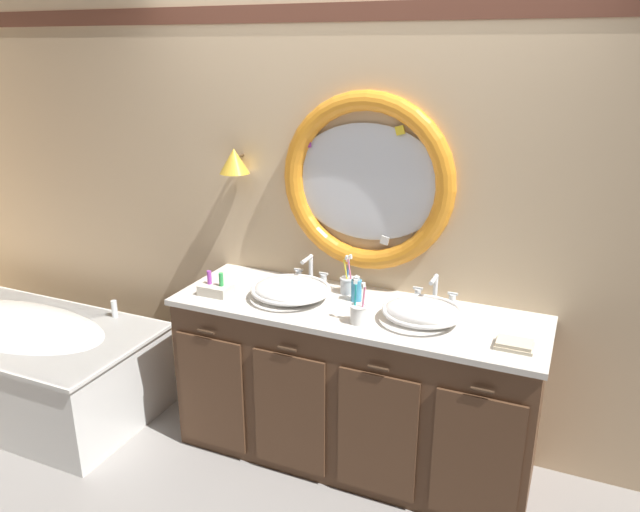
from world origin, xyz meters
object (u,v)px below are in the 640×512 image
Objects in this scene: sink_basin_left at (291,289)px; toothbrush_holder_left at (348,284)px; folded_hand_towel at (514,345)px; sink_basin_right at (422,311)px; toothbrush_holder_right at (358,313)px; soap_dispenser at (356,290)px; bathtub at (21,357)px; toiletry_basket at (216,289)px.

sink_basin_left is 0.31m from toothbrush_holder_left.
folded_hand_towel is at bearing -5.11° from sink_basin_left.
sink_basin_left is at bearing 174.89° from folded_hand_towel.
sink_basin_right is 1.78× the size of toothbrush_holder_right.
sink_basin_left is 2.93× the size of soap_dispenser.
folded_hand_towel is (2.88, 0.22, 0.58)m from bathtub.
toothbrush_holder_left is at bearing 25.29° from toiletry_basket.
toiletry_basket is (-1.11, -0.11, -0.02)m from sink_basin_right.
bathtub is 2.19m from soap_dispenser.
bathtub is 4.39× the size of sink_basin_right.
bathtub is at bearing -175.09° from toothbrush_holder_right.
sink_basin_right is at bearing 0.00° from sink_basin_left.
bathtub is at bearing -165.24° from toothbrush_holder_left.
toothbrush_holder_left is 0.38m from toothbrush_holder_right.
toothbrush_holder_right is 1.33× the size of toiletry_basket.
toothbrush_holder_left is (1.97, 0.52, 0.62)m from bathtub.
toothbrush_holder_right reaches higher than sink_basin_left.
toothbrush_holder_right is 0.72m from folded_hand_towel.
sink_basin_left is at bearing -161.27° from soap_dispenser.
bathtub is 2.95m from folded_hand_towel.
sink_basin_left is at bearing -141.91° from toothbrush_holder_left.
bathtub is 4.06× the size of sink_basin_left.
sink_basin_left is 1.16m from folded_hand_towel.
soap_dispenser reaches higher than toiletry_basket.
toiletry_basket is at bearing -179.74° from folded_hand_towel.
toiletry_basket is at bearing 9.21° from bathtub.
toothbrush_holder_right is at bearing 4.91° from bathtub.
sink_basin_right is 0.40m from soap_dispenser.
sink_basin_right is (2.44, 0.33, 0.62)m from bathtub.
toiletry_basket is (-0.83, 0.03, -0.02)m from toothbrush_holder_right.
sink_basin_right is 2.70× the size of soap_dispenser.
toothbrush_holder_right is 1.52× the size of soap_dispenser.
toiletry_basket is (-0.72, -0.22, -0.03)m from soap_dispenser.
toiletry_basket reaches higher than folded_hand_towel.
sink_basin_right is 2.37× the size of toiletry_basket.
sink_basin_right is (0.71, 0.00, 0.00)m from sink_basin_left.
folded_hand_towel is (0.83, -0.21, -0.05)m from soap_dispenser.
bathtub is 1.86m from sink_basin_left.
toiletry_basket is (-0.40, -0.11, -0.02)m from sink_basin_left.
soap_dispenser is 0.76m from toiletry_basket.
toothbrush_holder_left is 1.33× the size of toiletry_basket.
toothbrush_holder_left reaches higher than sink_basin_left.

